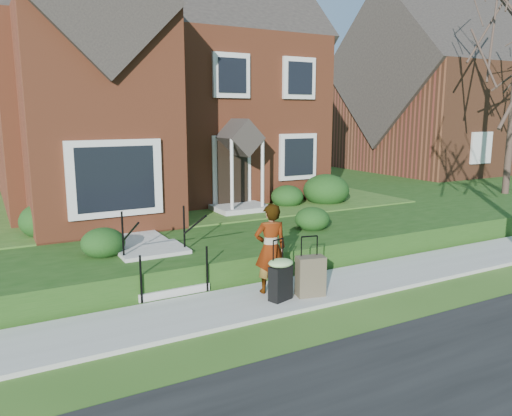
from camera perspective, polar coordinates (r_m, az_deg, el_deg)
ground at (r=10.09m, az=6.24°, el=-9.54°), size 120.00×120.00×0.00m
sidewalk at (r=10.08m, az=6.24°, el=-9.33°), size 60.00×1.60×0.08m
terrace at (r=21.14m, az=-1.77°, el=2.04°), size 44.00×20.00×0.60m
walkway at (r=13.38m, az=-15.24°, el=-1.99°), size 1.20×6.00×0.06m
main_house at (r=18.21m, az=-12.28°, el=16.08°), size 10.40×10.20×9.40m
neighbour_house at (r=28.55m, az=20.72°, el=13.58°), size 9.40×8.00×9.20m
front_steps at (r=10.47m, az=-11.07°, el=-6.20°), size 1.40×2.02×1.50m
foundation_shrubs at (r=14.25m, az=-2.41°, el=0.81°), size 9.98×4.10×1.06m
woman at (r=9.56m, az=1.66°, el=-4.64°), size 0.71×0.54×1.75m
suitcase_black at (r=9.29m, az=2.84°, el=-7.85°), size 0.57×0.51×1.15m
suitcase_olive at (r=9.57m, az=6.24°, el=-7.73°), size 0.58×0.41×1.15m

